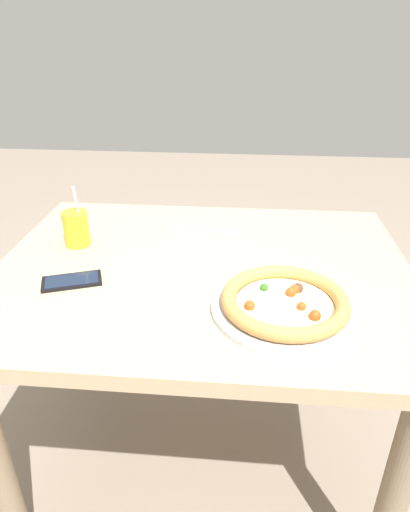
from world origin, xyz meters
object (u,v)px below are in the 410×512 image
drink_cup_colored (76,228)px  cell_phone (72,281)px  pizza_near (285,303)px  fork (208,230)px

drink_cup_colored → cell_phone: drink_cup_colored is taller
pizza_near → drink_cup_colored: size_ratio=1.83×
fork → pizza_near: bearing=-64.1°
drink_cup_colored → fork: (0.38, 0.14, -0.05)m
drink_cup_colored → cell_phone: size_ratio=1.11×
fork → cell_phone: 0.48m
pizza_near → fork: size_ratio=1.67×
pizza_near → cell_phone: size_ratio=2.04×
fork → cell_phone: cell_phone is taller
fork → drink_cup_colored: bearing=-160.1°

